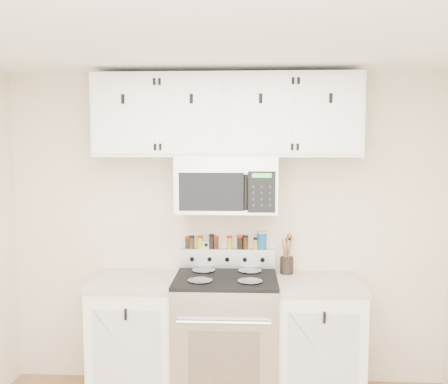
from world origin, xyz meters
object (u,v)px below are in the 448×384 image
Objects in this scene: utensil_crock at (287,264)px; range at (226,336)px; salt_canister at (262,240)px; microwave at (227,184)px.

range is at bearing -155.24° from utensil_crock.
utensil_crock is at bearing -18.50° from salt_canister.
microwave is at bearing 89.77° from range.
range is at bearing -134.08° from salt_canister.
utensil_crock is 0.27m from salt_canister.
utensil_crock is at bearing 10.84° from microwave.
range is 3.60× the size of utensil_crock.
salt_canister is at bearing 45.92° from range.
microwave reaches higher than utensil_crock.
utensil_crock is at bearing 24.76° from range.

